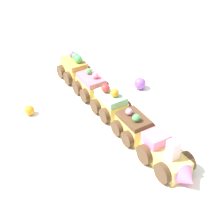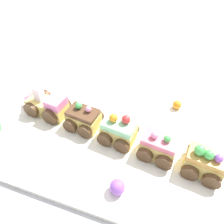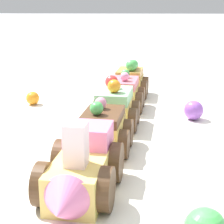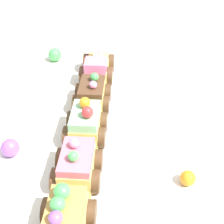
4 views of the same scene
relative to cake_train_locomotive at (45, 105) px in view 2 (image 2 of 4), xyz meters
name	(u,v)px [view 2 (image 2 of 4)]	position (x,y,z in m)	size (l,w,h in m)	color
ground_plane	(115,127)	(-0.17, -0.02, -0.04)	(10.00, 10.00, 0.00)	#B2B2B7
display_board	(115,125)	(-0.17, -0.02, -0.03)	(0.66, 0.42, 0.01)	white
cake_train_locomotive	(45,105)	(0.00, 0.00, 0.00)	(0.13, 0.08, 0.07)	#EACC66
cake_car_chocolate	(84,119)	(-0.11, 0.01, 0.00)	(0.08, 0.08, 0.06)	#EACC66
cake_car_mint	(119,131)	(-0.20, 0.02, 0.00)	(0.08, 0.08, 0.07)	#EACC66
cake_car_strawberry	(159,146)	(-0.29, 0.04, 0.00)	(0.08, 0.08, 0.06)	#EACC66
cake_car_caramel	(204,163)	(-0.37, 0.05, 0.00)	(0.08, 0.08, 0.07)	#EACC66
gumball_purple	(117,187)	(-0.23, 0.14, -0.01)	(0.03, 0.03, 0.03)	#9956C6
gumball_orange	(177,105)	(-0.31, -0.12, -0.01)	(0.02, 0.02, 0.02)	orange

